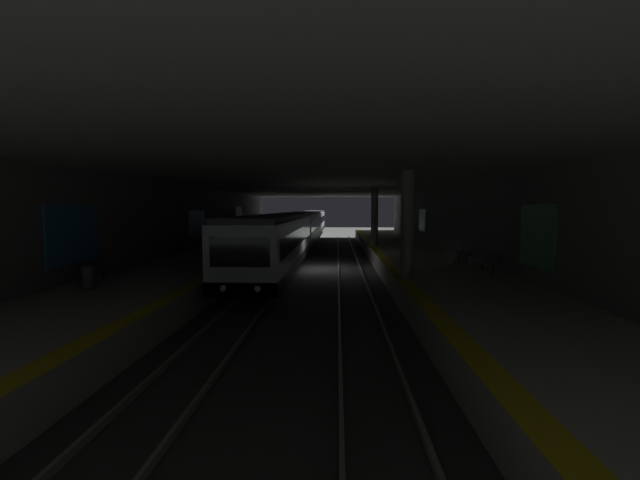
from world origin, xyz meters
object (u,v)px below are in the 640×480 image
(bench_right_near, at_px, (92,269))
(person_walking_mid, at_px, (253,230))
(metro_train, at_px, (303,227))
(pillar_near, at_px, (407,225))
(bench_right_mid, at_px, (181,247))
(person_waiting_near, at_px, (250,230))
(pillar_far, at_px, (375,217))
(bench_left_mid, at_px, (464,252))
(bench_left_near, at_px, (489,261))
(trash_bin, at_px, (88,278))

(bench_right_near, bearing_deg, person_walking_mid, -3.06)
(metro_train, height_order, bench_right_near, metro_train)
(pillar_near, distance_m, bench_right_mid, 15.31)
(bench_right_mid, height_order, person_waiting_near, person_waiting_near)
(pillar_far, xyz_separation_m, bench_right_near, (-16.73, 12.88, -1.75))
(bench_left_mid, xyz_separation_m, bench_right_mid, (2.23, 17.07, 0.00))
(bench_right_near, bearing_deg, metro_train, -13.30)
(bench_left_near, height_order, person_walking_mid, person_walking_mid)
(bench_right_mid, bearing_deg, pillar_far, -60.54)
(pillar_far, relative_size, person_waiting_near, 2.72)
(bench_right_near, relative_size, bench_right_mid, 1.00)
(pillar_near, relative_size, bench_left_mid, 2.68)
(metro_train, bearing_deg, bench_left_mid, -151.26)
(bench_right_near, bearing_deg, pillar_near, -83.96)
(metro_train, distance_m, bench_left_near, 25.73)
(bench_right_mid, xyz_separation_m, person_walking_mid, (15.80, -1.35, 0.29))
(person_waiting_near, height_order, trash_bin, person_waiting_near)
(pillar_near, distance_m, pillar_far, 15.36)
(pillar_far, relative_size, metro_train, 0.08)
(bench_left_near, xyz_separation_m, bench_right_mid, (6.03, 17.07, 0.00))
(person_waiting_near, bearing_deg, bench_left_near, -141.76)
(bench_right_mid, xyz_separation_m, person_waiting_near, (13.76, -1.48, 0.38))
(bench_left_mid, bearing_deg, person_waiting_near, 44.29)
(pillar_far, xyz_separation_m, bench_left_near, (-13.31, -4.18, -1.75))
(metro_train, height_order, trash_bin, metro_train)
(metro_train, xyz_separation_m, bench_right_near, (-26.79, 6.33, -0.45))
(metro_train, relative_size, person_walking_mid, 36.59)
(pillar_far, relative_size, trash_bin, 5.35)
(person_walking_mid, bearing_deg, bench_right_mid, 175.11)
(metro_train, distance_m, person_walking_mid, 5.22)
(bench_right_mid, xyz_separation_m, trash_bin, (-10.87, -0.73, -0.10))
(metro_train, xyz_separation_m, bench_left_near, (-23.38, -10.73, -0.45))
(pillar_near, distance_m, bench_left_near, 4.98)
(bench_right_mid, height_order, person_walking_mid, person_walking_mid)
(pillar_far, height_order, metro_train, pillar_far)
(metro_train, height_order, person_walking_mid, metro_train)
(bench_left_mid, height_order, bench_right_near, same)
(bench_left_near, bearing_deg, pillar_far, 17.45)
(person_waiting_near, relative_size, person_walking_mid, 1.09)
(bench_left_mid, bearing_deg, pillar_far, 23.76)
(bench_right_near, relative_size, trash_bin, 2.00)
(bench_left_mid, relative_size, bench_right_mid, 1.00)
(bench_left_near, relative_size, bench_left_mid, 1.00)
(metro_train, bearing_deg, person_waiting_near, 126.44)
(bench_left_near, bearing_deg, metro_train, 24.66)
(metro_train, height_order, person_waiting_near, metro_train)
(metro_train, bearing_deg, trash_bin, 168.77)
(trash_bin, bearing_deg, metro_train, -11.23)
(person_walking_mid, distance_m, trash_bin, 26.68)
(bench_left_near, distance_m, bench_right_mid, 18.10)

